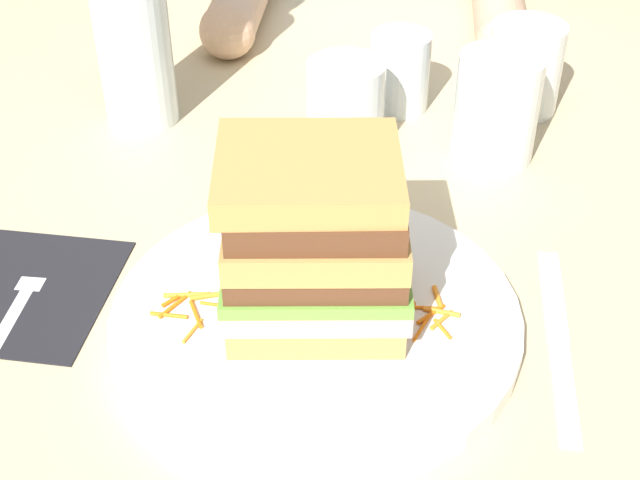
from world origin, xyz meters
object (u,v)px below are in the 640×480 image
(sandwich, at_px, (314,241))
(empty_tumbler_2, at_px, (400,72))
(knife, at_px, (559,344))
(empty_tumbler_1, at_px, (524,68))
(fork, at_px, (14,307))
(empty_tumbler_0, at_px, (345,106))
(main_plate, at_px, (316,318))
(juice_glass, at_px, (496,112))
(napkin_dark, at_px, (26,291))

(sandwich, height_order, empty_tumbler_2, sandwich)
(knife, relative_size, empty_tumbler_1, 2.25)
(fork, distance_m, empty_tumbler_1, 0.53)
(empty_tumbler_1, height_order, empty_tumbler_2, empty_tumbler_1)
(empty_tumbler_0, distance_m, empty_tumbler_2, 0.10)
(main_plate, height_order, knife, main_plate)
(empty_tumbler_0, height_order, empty_tumbler_2, empty_tumbler_0)
(sandwich, relative_size, juice_glass, 1.39)
(empty_tumbler_1, bearing_deg, sandwich, -116.57)
(empty_tumbler_2, bearing_deg, juice_glass, -43.72)
(fork, bearing_deg, juice_glass, 35.41)
(sandwich, bearing_deg, main_plate, -41.71)
(empty_tumbler_2, bearing_deg, knife, -69.64)
(napkin_dark, height_order, empty_tumbler_0, empty_tumbler_0)
(main_plate, relative_size, fork, 1.77)
(juice_glass, bearing_deg, empty_tumbler_2, 136.28)
(napkin_dark, relative_size, juice_glass, 1.42)
(main_plate, xyz_separation_m, fork, (-0.22, -0.01, -0.00))
(juice_glass, height_order, empty_tumbler_1, juice_glass)
(fork, bearing_deg, knife, 0.69)
(fork, bearing_deg, empty_tumbler_2, 51.53)
(fork, height_order, empty_tumbler_0, empty_tumbler_0)
(empty_tumbler_0, bearing_deg, knife, -55.80)
(fork, bearing_deg, main_plate, 1.78)
(napkin_dark, distance_m, knife, 0.40)
(fork, xyz_separation_m, knife, (0.40, 0.00, -0.00))
(fork, xyz_separation_m, juice_glass, (0.36, 0.26, 0.04))
(empty_tumbler_0, bearing_deg, sandwich, -90.42)
(sandwich, height_order, juice_glass, sandwich)
(sandwich, relative_size, napkin_dark, 0.98)
(sandwich, distance_m, empty_tumbler_2, 0.34)
(napkin_dark, bearing_deg, fork, -90.49)
(knife, bearing_deg, fork, -179.31)
(knife, bearing_deg, empty_tumbler_2, 110.36)
(napkin_dark, xyz_separation_m, knife, (0.40, -0.02, 0.00))
(juice_glass, xyz_separation_m, empty_tumbler_1, (0.03, 0.09, -0.00))
(empty_tumbler_1, distance_m, empty_tumbler_2, 0.12)
(sandwich, distance_m, knife, 0.19)
(empty_tumbler_0, bearing_deg, napkin_dark, -133.43)
(empty_tumbler_2, bearing_deg, napkin_dark, -130.35)
(sandwich, distance_m, empty_tumbler_0, 0.25)
(main_plate, xyz_separation_m, juice_glass, (0.14, 0.25, 0.04))
(sandwich, distance_m, fork, 0.23)
(empty_tumbler_2, bearing_deg, main_plate, -98.25)
(juice_glass, xyz_separation_m, empty_tumbler_2, (-0.09, 0.09, -0.01))
(fork, relative_size, juice_glass, 1.67)
(empty_tumbler_1, bearing_deg, main_plate, -116.41)
(main_plate, distance_m, napkin_dark, 0.22)
(main_plate, distance_m, knife, 0.17)
(napkin_dark, bearing_deg, main_plate, -3.95)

